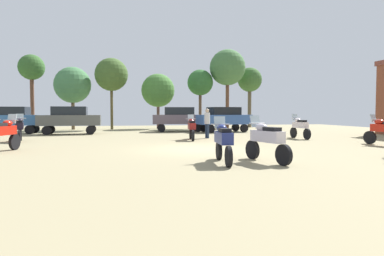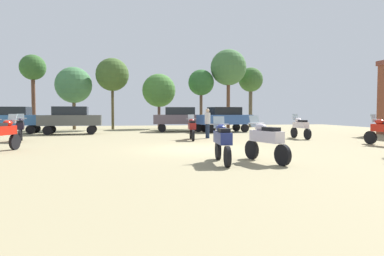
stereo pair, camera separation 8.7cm
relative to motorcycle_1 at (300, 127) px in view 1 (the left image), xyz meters
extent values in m
cube|color=gray|center=(-7.21, -4.43, -0.73)|extent=(44.00, 52.00, 0.02)
cylinder|color=black|center=(-0.04, 0.71, -0.40)|extent=(0.15, 0.65, 0.65)
cylinder|color=black|center=(0.04, -0.77, -0.40)|extent=(0.15, 0.65, 0.65)
cube|color=silver|center=(0.00, -0.03, 0.10)|extent=(0.42, 1.27, 0.36)
ellipsoid|color=silver|center=(-0.01, 0.25, 0.38)|extent=(0.34, 0.50, 0.24)
cube|color=black|center=(0.01, -0.25, 0.34)|extent=(0.33, 0.57, 0.12)
cube|color=silver|center=(-0.03, 0.57, 0.56)|extent=(0.37, 0.17, 0.39)
cylinder|color=#B7B7BC|center=(-0.02, 0.47, 0.50)|extent=(0.62, 0.07, 0.04)
cylinder|color=black|center=(-6.51, 1.03, -0.41)|extent=(0.18, 0.63, 0.62)
cylinder|color=black|center=(-6.67, -0.56, -0.41)|extent=(0.18, 0.63, 0.62)
cube|color=maroon|center=(-6.59, 0.23, 0.08)|extent=(0.49, 1.39, 0.36)
ellipsoid|color=maroon|center=(-6.56, 0.54, 0.36)|extent=(0.37, 0.51, 0.24)
cube|color=black|center=(-6.61, 0.00, 0.32)|extent=(0.35, 0.59, 0.12)
cube|color=silver|center=(-6.53, 0.88, 0.54)|extent=(0.37, 0.19, 0.39)
cylinder|color=#B7B7BC|center=(-6.54, 0.77, 0.48)|extent=(0.62, 0.10, 0.04)
cylinder|color=black|center=(-16.10, 1.53, -0.39)|extent=(0.29, 0.68, 0.67)
cylinder|color=black|center=(-15.70, 0.04, -0.39)|extent=(0.29, 0.68, 0.67)
cube|color=black|center=(-15.90, 0.78, 0.13)|extent=(0.69, 1.37, 0.36)
ellipsoid|color=black|center=(-15.98, 1.07, 0.41)|extent=(0.43, 0.55, 0.24)
cube|color=black|center=(-15.84, 0.56, 0.37)|extent=(0.43, 0.62, 0.12)
cube|color=silver|center=(-16.06, 1.39, 0.59)|extent=(0.39, 0.24, 0.39)
cylinder|color=#B7B7BC|center=(-16.04, 1.29, 0.53)|extent=(0.61, 0.19, 0.04)
cylinder|color=black|center=(-7.13, -7.66, -0.42)|extent=(0.17, 0.62, 0.61)
cylinder|color=black|center=(-7.26, -9.20, -0.42)|extent=(0.17, 0.62, 0.61)
cube|color=navy|center=(-7.20, -8.43, 0.07)|extent=(0.47, 1.34, 0.36)
ellipsoid|color=navy|center=(-7.17, -8.14, 0.35)|extent=(0.36, 0.51, 0.24)
cube|color=black|center=(-7.21, -8.66, 0.31)|extent=(0.35, 0.58, 0.12)
cube|color=silver|center=(-7.14, -7.81, 0.53)|extent=(0.37, 0.18, 0.39)
cylinder|color=#B7B7BC|center=(-7.15, -7.91, 0.47)|extent=(0.62, 0.09, 0.04)
cylinder|color=black|center=(-5.99, -7.77, -0.40)|extent=(0.29, 0.65, 0.64)
cylinder|color=black|center=(-5.58, -9.25, -0.40)|extent=(0.29, 0.65, 0.64)
cube|color=silver|center=(-5.79, -8.51, 0.10)|extent=(0.69, 1.35, 0.36)
ellipsoid|color=silver|center=(-5.87, -8.23, 0.38)|extent=(0.44, 0.55, 0.24)
cube|color=black|center=(-5.73, -8.73, 0.34)|extent=(0.44, 0.62, 0.12)
cube|color=silver|center=(-5.95, -7.92, 0.56)|extent=(0.39, 0.24, 0.39)
cylinder|color=#B7B7BC|center=(-5.93, -8.01, 0.50)|extent=(0.61, 0.20, 0.04)
cylinder|color=black|center=(1.70, -3.81, -0.40)|extent=(0.29, 0.67, 0.66)
ellipsoid|color=#B61F11|center=(1.83, -4.29, 0.39)|extent=(0.43, 0.55, 0.24)
cube|color=silver|center=(1.74, -3.96, 0.57)|extent=(0.39, 0.24, 0.39)
cylinder|color=#B7B7BC|center=(1.77, -4.06, 0.51)|extent=(0.61, 0.20, 0.04)
cylinder|color=black|center=(-14.84, -3.35, -0.38)|extent=(0.27, 0.69, 0.68)
cube|color=red|center=(-15.00, -4.07, 0.13)|extent=(0.63, 1.30, 0.36)
ellipsoid|color=red|center=(-14.94, -3.79, 0.41)|extent=(0.42, 0.54, 0.24)
cube|color=black|center=(-15.05, -4.28, 0.37)|extent=(0.42, 0.61, 0.12)
cube|color=silver|center=(-14.87, -3.49, 0.59)|extent=(0.39, 0.23, 0.39)
cylinder|color=#B7B7BC|center=(-14.89, -3.58, 0.53)|extent=(0.61, 0.18, 0.04)
cylinder|color=black|center=(-15.79, 6.03, -0.40)|extent=(0.65, 0.25, 0.64)
cylinder|color=black|center=(-15.85, 7.47, -0.40)|extent=(0.65, 0.25, 0.64)
cylinder|color=black|center=(-12.87, 6.17, -0.40)|extent=(0.65, 0.25, 0.64)
cylinder|color=black|center=(-12.93, 7.61, -0.40)|extent=(0.65, 0.25, 0.64)
cube|color=#4B4E4B|center=(-14.36, 6.82, 0.29)|extent=(4.38, 2.00, 0.75)
cube|color=black|center=(-14.36, 6.82, 0.97)|extent=(2.44, 1.69, 0.61)
cylinder|color=black|center=(-7.63, 7.94, -0.40)|extent=(0.66, 0.27, 0.64)
cylinder|color=black|center=(-7.50, 9.37, -0.40)|extent=(0.66, 0.27, 0.64)
cylinder|color=black|center=(-4.71, 7.69, -0.40)|extent=(0.66, 0.27, 0.64)
cylinder|color=black|center=(-4.59, 9.12, -0.40)|extent=(0.66, 0.27, 0.64)
cube|color=#564A57|center=(-6.11, 8.53, 0.29)|extent=(4.44, 2.16, 0.75)
cube|color=black|center=(-6.11, 8.53, 0.97)|extent=(2.49, 1.78, 0.61)
cylinder|color=black|center=(-4.00, 6.24, -0.40)|extent=(0.67, 0.33, 0.64)
cylinder|color=black|center=(-4.25, 7.65, -0.40)|extent=(0.67, 0.33, 0.64)
cylinder|color=black|center=(-1.12, 6.75, -0.40)|extent=(0.67, 0.33, 0.64)
cylinder|color=black|center=(-1.37, 8.17, -0.40)|extent=(0.67, 0.33, 0.64)
cube|color=#365BA0|center=(-2.69, 7.20, 0.29)|extent=(4.55, 2.53, 0.75)
cube|color=black|center=(-2.69, 7.20, 0.97)|extent=(2.61, 1.98, 0.61)
cylinder|color=black|center=(-17.33, 7.57, -0.40)|extent=(0.64, 0.22, 0.64)
cylinder|color=black|center=(-17.34, 9.01, -0.40)|extent=(0.64, 0.22, 0.64)
cube|color=#2F5D97|center=(-18.80, 8.28, 0.29)|extent=(4.30, 1.81, 0.75)
cube|color=black|center=(-18.80, 8.28, 0.97)|extent=(2.37, 1.59, 0.61)
cylinder|color=#1F2F4B|center=(-5.47, 1.37, -0.29)|extent=(0.14, 0.14, 0.88)
cylinder|color=#1F2F4B|center=(-5.40, 1.21, -0.29)|extent=(0.14, 0.14, 0.88)
cylinder|color=silver|center=(-5.43, 1.29, 0.50)|extent=(0.44, 0.44, 0.70)
sphere|color=tan|center=(-5.43, 1.29, 0.97)|extent=(0.24, 0.24, 0.24)
cylinder|color=brown|center=(-3.23, 13.76, 1.26)|extent=(0.29, 0.29, 3.97)
sphere|color=#2E632C|center=(-3.23, 13.76, 3.82)|extent=(2.55, 2.55, 2.55)
cylinder|color=brown|center=(-11.75, 13.20, 1.48)|extent=(0.25, 0.25, 4.40)
sphere|color=#3D5B27|center=(-11.75, 13.20, 4.36)|extent=(3.04, 3.04, 3.04)
cylinder|color=brown|center=(-19.06, 14.72, 1.90)|extent=(0.35, 0.35, 5.25)
sphere|color=#315A27|center=(-19.06, 14.72, 5.05)|extent=(2.35, 2.35, 2.35)
cylinder|color=brown|center=(2.38, 14.97, 1.51)|extent=(0.38, 0.38, 4.46)
sphere|color=#365D2B|center=(2.38, 14.97, 4.31)|extent=(2.56, 2.56, 2.56)
cylinder|color=brown|center=(-15.25, 13.57, 0.95)|extent=(0.30, 0.30, 3.35)
sphere|color=#417545|center=(-15.25, 13.57, 3.37)|extent=(3.30, 3.30, 3.30)
cylinder|color=brown|center=(-0.54, 13.37, 1.90)|extent=(0.34, 0.34, 5.24)
sphere|color=#426F3C|center=(-0.54, 13.37, 5.31)|extent=(3.54, 3.54, 3.54)
cylinder|color=brown|center=(-7.37, 14.11, 0.78)|extent=(0.28, 0.28, 3.00)
sphere|color=#417431|center=(-7.37, 14.11, 3.01)|extent=(3.25, 3.25, 3.25)
camera|label=1|loc=(-10.02, -18.26, 0.85)|focal=30.79mm
camera|label=2|loc=(-9.94, -18.28, 0.85)|focal=30.79mm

